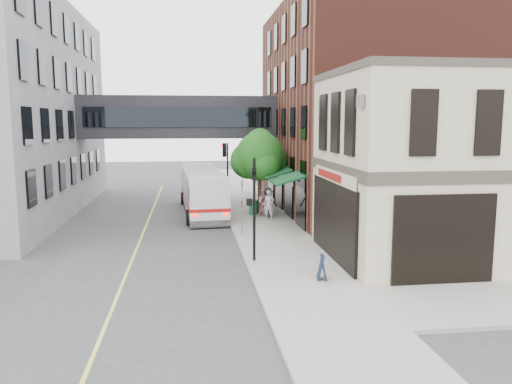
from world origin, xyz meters
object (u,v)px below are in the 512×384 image
object	(u,v)px
pedestrian_c	(268,202)
bus	(202,189)
sandwich_board	(322,267)
pedestrian_b	(264,203)
pedestrian_a	(269,205)
newspaper_box	(254,207)

from	to	relation	value
pedestrian_c	bus	bearing A→B (deg)	137.49
sandwich_board	pedestrian_b	bearing A→B (deg)	102.60
bus	pedestrian_a	xyz separation A→B (m)	(3.99, -3.74, -0.56)
pedestrian_a	pedestrian_b	distance (m)	1.04
newspaper_box	pedestrian_c	bearing A→B (deg)	-28.13
pedestrian_b	sandwich_board	distance (m)	13.04
pedestrian_c	newspaper_box	size ratio (longest dim) A/B	1.97
newspaper_box	sandwich_board	bearing A→B (deg)	-64.24
bus	pedestrian_a	world-z (taller)	bus
pedestrian_a	sandwich_board	bearing A→B (deg)	-69.68
bus	newspaper_box	world-z (taller)	bus
bus	newspaper_box	xyz separation A→B (m)	(3.26, -1.98, -1.01)
pedestrian_b	sandwich_board	world-z (taller)	pedestrian_b
pedestrian_c	pedestrian_a	bearing A→B (deg)	-100.88
pedestrian_a	pedestrian_b	bearing A→B (deg)	117.03
pedestrian_c	newspaper_box	bearing A→B (deg)	123.17
pedestrian_a	pedestrian_b	xyz separation A→B (m)	(-0.13, 1.03, -0.04)
pedestrian_a	sandwich_board	size ratio (longest dim) A/B	1.95
sandwich_board	pedestrian_a	bearing A→B (deg)	102.07
bus	sandwich_board	distance (m)	16.31
pedestrian_a	newspaper_box	world-z (taller)	pedestrian_a
pedestrian_b	newspaper_box	bearing A→B (deg)	133.42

